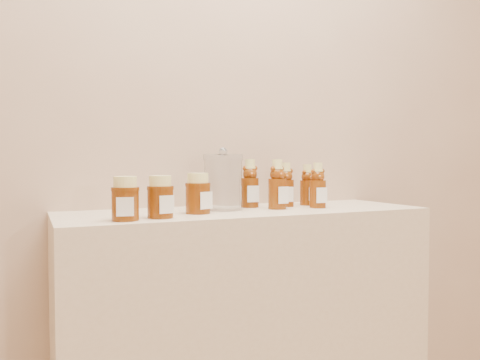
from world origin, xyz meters
name	(u,v)px	position (x,y,z in m)	size (l,w,h in m)	color
wall_back	(223,82)	(0.00, 1.75, 1.35)	(3.50, 0.02, 2.70)	tan
display_table	(247,345)	(0.00, 1.55, 0.45)	(1.20, 0.40, 0.90)	#CAB494
bear_bottle_back_left	(250,180)	(0.05, 1.63, 0.99)	(0.06, 0.06, 0.19)	#5A2407
bear_bottle_back_mid	(286,182)	(0.18, 1.60, 0.99)	(0.06, 0.06, 0.18)	#5A2407
bear_bottle_back_right	(307,182)	(0.28, 1.61, 0.98)	(0.06, 0.06, 0.17)	#5A2407
bear_bottle_front_left	(277,181)	(0.11, 1.54, 0.99)	(0.06, 0.06, 0.19)	#5A2407
bear_bottle_front_right	(318,182)	(0.25, 1.52, 0.99)	(0.06, 0.06, 0.18)	#5A2407
honey_jar_left	(125,198)	(-0.42, 1.43, 0.96)	(0.08, 0.08, 0.12)	#5A2407
honey_jar_back	(198,193)	(-0.18, 1.51, 0.96)	(0.08, 0.08, 0.12)	#5A2407
honey_jar_front	(160,197)	(-0.32, 1.45, 0.96)	(0.08, 0.08, 0.12)	#5A2407
glass_canister	(223,180)	(-0.07, 1.58, 1.00)	(0.13, 0.13, 0.20)	white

